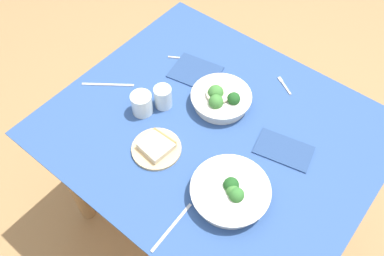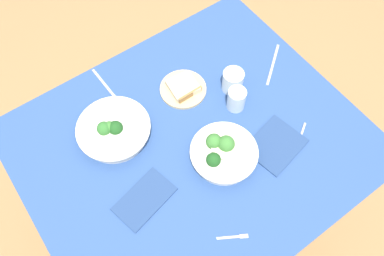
# 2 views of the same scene
# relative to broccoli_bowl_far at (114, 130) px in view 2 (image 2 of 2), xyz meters

# --- Properties ---
(ground_plane) EXTENTS (6.00, 6.00, 0.00)m
(ground_plane) POSITION_rel_broccoli_bowl_far_xyz_m (0.21, -0.20, -0.79)
(ground_plane) COLOR #9E7547
(dining_table) EXTENTS (1.21, 1.04, 0.76)m
(dining_table) POSITION_rel_broccoli_bowl_far_xyz_m (0.21, -0.20, -0.15)
(dining_table) COLOR #2D4C84
(dining_table) RESTS_ON ground_plane
(broccoli_bowl_far) EXTENTS (0.27, 0.27, 0.09)m
(broccoli_bowl_far) POSITION_rel_broccoli_bowl_far_xyz_m (0.00, 0.00, 0.00)
(broccoli_bowl_far) COLOR silver
(broccoli_bowl_far) RESTS_ON dining_table
(broccoli_bowl_near) EXTENTS (0.24, 0.24, 0.10)m
(broccoli_bowl_near) POSITION_rel_broccoli_bowl_far_xyz_m (0.27, -0.31, 0.00)
(broccoli_bowl_near) COLOR silver
(broccoli_bowl_near) RESTS_ON dining_table
(bread_side_plate) EXTENTS (0.18, 0.18, 0.04)m
(bread_side_plate) POSITION_rel_broccoli_bowl_far_xyz_m (0.32, 0.01, -0.02)
(bread_side_plate) COLOR #D6B27A
(bread_side_plate) RESTS_ON dining_table
(water_glass_center) EXTENTS (0.08, 0.08, 0.09)m
(water_glass_center) POSITION_rel_broccoli_bowl_far_xyz_m (0.48, -0.09, 0.01)
(water_glass_center) COLOR silver
(water_glass_center) RESTS_ON dining_table
(water_glass_side) EXTENTS (0.07, 0.07, 0.09)m
(water_glass_side) POSITION_rel_broccoli_bowl_far_xyz_m (0.44, -0.16, 0.02)
(water_glass_side) COLOR silver
(water_glass_side) RESTS_ON dining_table
(fork_by_far_bowl) EXTENTS (0.10, 0.07, 0.00)m
(fork_by_far_bowl) POSITION_rel_broccoli_bowl_far_xyz_m (0.55, -0.41, -0.03)
(fork_by_far_bowl) COLOR #B7B7BC
(fork_by_far_bowl) RESTS_ON dining_table
(fork_by_near_bowl) EXTENTS (0.09, 0.06, 0.00)m
(fork_by_near_bowl) POSITION_rel_broccoli_bowl_far_xyz_m (0.12, -0.55, -0.03)
(fork_by_near_bowl) COLOR #B7B7BC
(fork_by_near_bowl) RESTS_ON dining_table
(table_knife_left) EXTENTS (0.02, 0.20, 0.00)m
(table_knife_left) POSITION_rel_broccoli_bowl_far_xyz_m (0.08, 0.21, -0.03)
(table_knife_left) COLOR #B7B7BC
(table_knife_left) RESTS_ON dining_table
(table_knife_right) EXTENTS (0.18, 0.14, 0.00)m
(table_knife_right) POSITION_rel_broccoli_bowl_far_xyz_m (0.69, -0.10, -0.03)
(table_knife_right) COLOR #B7B7BC
(table_knife_right) RESTS_ON dining_table
(napkin_folded_upper) EXTENTS (0.23, 0.16, 0.01)m
(napkin_folded_upper) POSITION_rel_broccoli_bowl_far_xyz_m (-0.05, -0.28, -0.03)
(napkin_folded_upper) COLOR navy
(napkin_folded_upper) RESTS_ON dining_table
(napkin_folded_lower) EXTENTS (0.23, 0.20, 0.01)m
(napkin_folded_lower) POSITION_rel_broccoli_bowl_far_xyz_m (0.45, -0.38, -0.03)
(napkin_folded_lower) COLOR navy
(napkin_folded_lower) RESTS_ON dining_table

